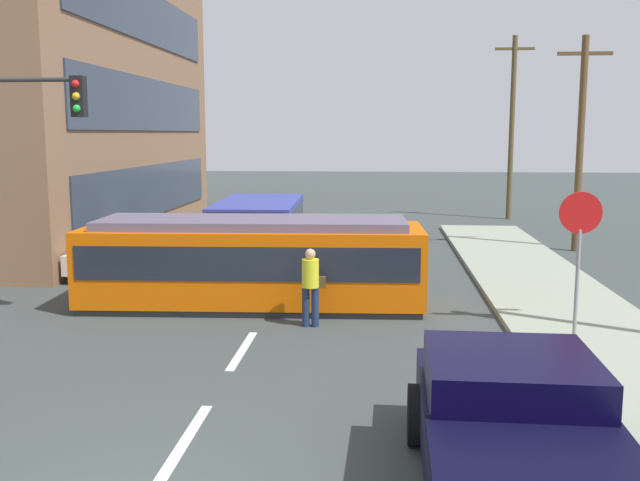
{
  "coord_description": "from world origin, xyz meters",
  "views": [
    {
      "loc": [
        2.53,
        -6.83,
        4.05
      ],
      "look_at": [
        1.34,
        7.63,
        1.87
      ],
      "focal_mm": 40.07,
      "sensor_mm": 36.0,
      "label": 1
    }
  ],
  "objects": [
    {
      "name": "utility_pole_far",
      "position": [
        8.72,
        27.67,
        4.44
      ],
      "size": [
        1.8,
        0.24,
        8.52
      ],
      "color": "brown",
      "rests_on": "ground"
    },
    {
      "name": "parked_sedan_mid",
      "position": [
        -5.04,
        13.51,
        0.62
      ],
      "size": [
        2.03,
        4.46,
        1.19
      ],
      "color": "silver",
      "rests_on": "ground"
    },
    {
      "name": "pickup_truck_parked",
      "position": [
        4.05,
        0.67,
        0.8
      ],
      "size": [
        2.36,
        5.04,
        1.55
      ],
      "color": "black",
      "rests_on": "ground"
    },
    {
      "name": "city_bus",
      "position": [
        -1.35,
        15.97,
        1.08
      ],
      "size": [
        2.69,
        5.63,
        1.89
      ],
      "color": "#363E99",
      "rests_on": "ground"
    },
    {
      "name": "lane_stripe_1",
      "position": [
        0.0,
        2.0,
        0.01
      ],
      "size": [
        0.16,
        2.4,
        0.01
      ],
      "primitive_type": "cube",
      "color": "silver",
      "rests_on": "ground"
    },
    {
      "name": "lane_stripe_2",
      "position": [
        0.0,
        6.0,
        0.01
      ],
      "size": [
        0.16,
        2.4,
        0.01
      ],
      "primitive_type": "cube",
      "color": "silver",
      "rests_on": "ground"
    },
    {
      "name": "utility_pole_mid",
      "position": [
        9.37,
        18.35,
        3.83
      ],
      "size": [
        1.8,
        0.24,
        7.3
      ],
      "color": "brown",
      "rests_on": "ground"
    },
    {
      "name": "ground_plane",
      "position": [
        0.0,
        10.0,
        0.0
      ],
      "size": [
        120.0,
        120.0,
        0.0
      ],
      "primitive_type": "plane",
      "color": "#394140"
    },
    {
      "name": "lane_stripe_4",
      "position": [
        0.0,
        21.55,
        0.01
      ],
      "size": [
        0.16,
        2.4,
        0.01
      ],
      "primitive_type": "cube",
      "color": "silver",
      "rests_on": "ground"
    },
    {
      "name": "lane_stripe_3",
      "position": [
        0.0,
        15.55,
        0.01
      ],
      "size": [
        0.16,
        2.4,
        0.01
      ],
      "primitive_type": "cube",
      "color": "silver",
      "rests_on": "ground"
    },
    {
      "name": "pedestrian_crossing",
      "position": [
        1.13,
        7.8,
        0.94
      ],
      "size": [
        0.5,
        0.36,
        1.67
      ],
      "color": "#1B2D4C",
      "rests_on": "ground"
    },
    {
      "name": "traffic_light_mast",
      "position": [
        -5.29,
        7.77,
        3.74
      ],
      "size": [
        2.89,
        0.33,
        5.36
      ],
      "color": "#333333",
      "rests_on": "ground"
    },
    {
      "name": "sidewalk_curb_right",
      "position": [
        6.8,
        6.0,
        0.07
      ],
      "size": [
        3.2,
        36.0,
        0.14
      ],
      "primitive_type": "cube",
      "color": "gray",
      "rests_on": "ground"
    },
    {
      "name": "stop_sign",
      "position": [
        6.16,
        6.26,
        2.19
      ],
      "size": [
        0.76,
        0.07,
        2.88
      ],
      "color": "gray",
      "rests_on": "sidewalk_curb_right"
    },
    {
      "name": "streetcar_tram",
      "position": [
        -0.4,
        9.55,
        1.08
      ],
      "size": [
        8.03,
        2.85,
        2.09
      ],
      "color": "#DD5805",
      "rests_on": "ground"
    }
  ]
}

